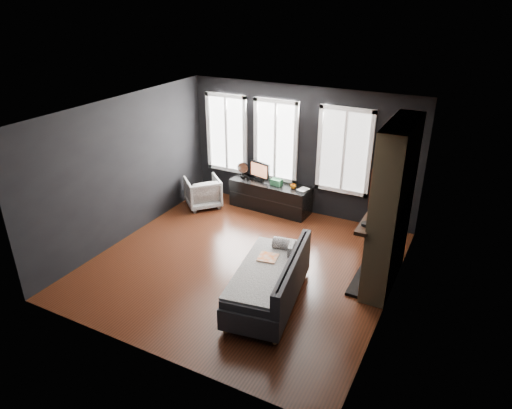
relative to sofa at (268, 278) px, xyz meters
The scene contains 18 objects.
floor 1.22m from the sofa, 138.44° to the left, with size 5.00×5.00×0.00m, color black.
ceiling 2.55m from the sofa, 138.44° to the left, with size 5.00×5.00×0.00m, color white.
wall_back 3.50m from the sofa, 104.77° to the left, with size 5.00×0.02×2.70m, color black.
wall_left 3.57m from the sofa, 167.22° to the left, with size 0.02×5.00×2.70m, color black.
wall_right 2.03m from the sofa, 24.93° to the left, with size 0.02×5.00×2.70m, color black.
windows 3.99m from the sofa, 112.12° to the left, with size 4.00×0.16×1.76m, color white, non-canonical shape.
fireplace 2.19m from the sofa, 43.41° to the left, with size 0.70×1.62×2.70m, color #93724C, non-canonical shape.
sofa is the anchor object (origin of this frame).
stripe_pillow 0.61m from the sofa, 77.57° to the left, with size 0.07×0.31×0.31m, color gray.
armchair 3.74m from the sofa, 138.79° to the left, with size 0.71×0.67×0.73m, color silver.
media_console 3.32m from the sofa, 115.14° to the left, with size 1.79×0.56×0.61m, color black, non-canonical shape.
monitor 3.52m from the sofa, 119.10° to the left, with size 0.53×0.11×0.47m, color black, non-canonical shape.
desk_fan 3.73m from the sofa, 124.76° to the left, with size 0.25×0.25×0.35m, color #969696, non-canonical shape.
mug 3.09m from the sofa, 106.27° to the left, with size 0.12×0.09×0.12m, color orange.
book 3.10m from the sofa, 103.66° to the left, with size 0.18×0.02×0.24m, color #BDB593.
storage_box 3.23m from the sofa, 112.94° to the left, with size 0.24×0.15×0.13m, color #2D6E42.
mantel_vase 2.35m from the sofa, 56.71° to the left, with size 0.19×0.19×0.19m, color gold.
mantel_clock 1.66m from the sofa, 34.32° to the left, with size 0.13×0.13×0.04m, color black.
Camera 1 is at (3.35, -5.99, 4.36)m, focal length 32.00 mm.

